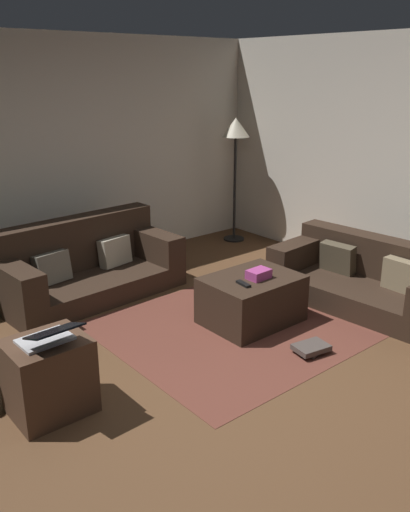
{
  "coord_description": "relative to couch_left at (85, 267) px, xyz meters",
  "views": [
    {
      "loc": [
        -2.18,
        -2.55,
        2.21
      ],
      "look_at": [
        0.53,
        0.7,
        0.75
      ],
      "focal_mm": 37.93,
      "sensor_mm": 36.0,
      "label": 1
    }
  ],
  "objects": [
    {
      "name": "gift_box",
      "position": [
        0.87,
        -1.64,
        0.19
      ],
      "size": [
        0.21,
        0.15,
        0.08
      ],
      "primitive_type": "cube",
      "rotation": [
        0.0,
        0.0,
        0.04
      ],
      "color": "#B23F8C",
      "rests_on": "ottoman"
    },
    {
      "name": "tv_remote",
      "position": [
        0.65,
        -1.67,
        0.16
      ],
      "size": [
        0.07,
        0.16,
        0.02
      ],
      "primitive_type": "cube",
      "rotation": [
        0.0,
        0.0,
        -0.12
      ],
      "color": "black",
      "rests_on": "ottoman"
    },
    {
      "name": "rear_partition",
      "position": [
        -0.21,
        0.89,
        1.01
      ],
      "size": [
        6.4,
        0.12,
        2.6
      ],
      "primitive_type": "cube",
      "color": "silver",
      "rests_on": "ground_plane"
    },
    {
      "name": "side_table",
      "position": [
        -1.18,
        -1.71,
        -0.03
      ],
      "size": [
        0.52,
        0.44,
        0.53
      ],
      "primitive_type": "cube",
      "color": "#4C3323",
      "rests_on": "ground_plane"
    },
    {
      "name": "couch_right",
      "position": [
        2.02,
        -2.0,
        -0.04
      ],
      "size": [
        0.97,
        1.81,
        0.63
      ],
      "rotation": [
        0.0,
        0.0,
        1.65
      ],
      "color": "#332319",
      "rests_on": "ground_plane"
    },
    {
      "name": "area_rug",
      "position": [
        0.84,
        -1.58,
        -0.29
      ],
      "size": [
        2.6,
        2.0,
        0.01
      ],
      "primitive_type": "cube",
      "color": "brown",
      "rests_on": "ground_plane"
    },
    {
      "name": "book_stack",
      "position": [
        0.81,
        -2.32,
        -0.25
      ],
      "size": [
        0.31,
        0.24,
        0.08
      ],
      "color": "#4C423D",
      "rests_on": "ground_plane"
    },
    {
      "name": "laptop",
      "position": [
        -1.17,
        -1.76,
        0.3
      ],
      "size": [
        0.35,
        0.4,
        0.17
      ],
      "color": "silver",
      "rests_on": "side_table"
    },
    {
      "name": "ottoman",
      "position": [
        0.84,
        -1.58,
        -0.07
      ],
      "size": [
        0.85,
        0.63,
        0.44
      ],
      "primitive_type": "cube",
      "color": "#332319",
      "rests_on": "ground_plane"
    },
    {
      "name": "ground_plane",
      "position": [
        -0.21,
        -2.25,
        -0.29
      ],
      "size": [
        6.4,
        6.4,
        0.0
      ],
      "primitive_type": "plane",
      "color": "brown"
    },
    {
      "name": "corner_lamp",
      "position": [
        2.45,
        0.4,
        1.1
      ],
      "size": [
        0.36,
        0.36,
        1.63
      ],
      "color": "black",
      "rests_on": "ground_plane"
    },
    {
      "name": "couch_left",
      "position": [
        0.0,
        0.0,
        0.0
      ],
      "size": [
        1.89,
        0.96,
        0.77
      ],
      "rotation": [
        0.0,
        0.0,
        3.2
      ],
      "color": "#332319",
      "rests_on": "ground_plane"
    }
  ]
}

